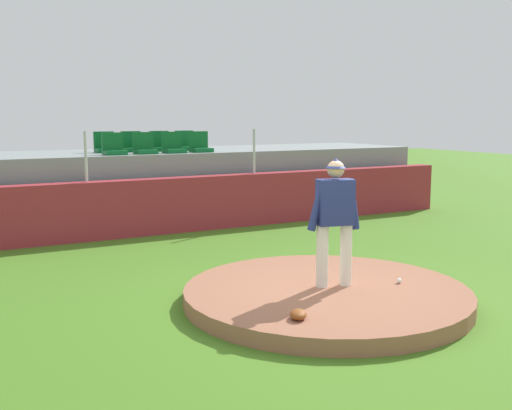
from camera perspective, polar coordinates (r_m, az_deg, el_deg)
The scene contains 17 objects.
ground_plane at distance 8.72m, azimuth 6.59°, elevation -9.06°, with size 60.00×60.00×0.00m, color #467820.
pitchers_mound at distance 8.68m, azimuth 6.61°, elevation -8.38°, with size 4.01×4.01×0.22m, color #9B6147.
pitcher at distance 8.51m, azimuth 7.42°, elevation -0.73°, with size 0.78×0.37×1.81m.
baseball at distance 9.03m, azimuth 13.28°, elevation -6.93°, with size 0.07×0.07×0.07m, color white.
fielding_glove at distance 7.33m, azimuth 3.99°, elevation -10.20°, with size 0.30×0.20×0.11m, color brown.
brick_barrier at distance 13.76m, azimuth -7.67°, elevation 0.01°, with size 15.11×0.40×1.23m, color maroon.
fence_post_left at distance 13.09m, azimuth -15.69°, elevation 4.39°, with size 0.06×0.06×1.06m, color silver.
fence_post_right at distance 14.48m, azimuth -0.18°, elevation 5.06°, with size 0.06×0.06×1.06m, color silver.
bleacher_platform at distance 15.59m, azimuth -10.28°, elevation 1.84°, with size 14.48×3.10×1.72m, color gray.
stadium_chair_0 at distance 14.21m, azimuth -13.20°, elevation 5.25°, with size 0.48×0.44×0.50m.
stadium_chair_1 at distance 14.42m, azimuth -10.42°, elevation 5.37°, with size 0.48×0.44×0.50m.
stadium_chair_2 at distance 14.64m, azimuth -7.78°, elevation 5.48°, with size 0.48×0.44×0.50m.
stadium_chair_3 at distance 14.92m, azimuth -5.28°, elevation 5.57°, with size 0.48×0.44×0.50m.
stadium_chair_4 at distance 15.12m, azimuth -13.99°, elevation 5.40°, with size 0.48×0.44×0.50m.
stadium_chair_5 at distance 15.29m, azimuth -11.55°, elevation 5.51°, with size 0.48×0.44×0.50m.
stadium_chair_6 at distance 15.48m, azimuth -8.95°, elevation 5.61°, with size 0.48×0.44×0.50m.
stadium_chair_7 at distance 15.73m, azimuth -6.62°, elevation 5.70°, with size 0.48×0.44×0.50m.
Camera 1 is at (-4.79, -6.80, 2.61)m, focal length 42.62 mm.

